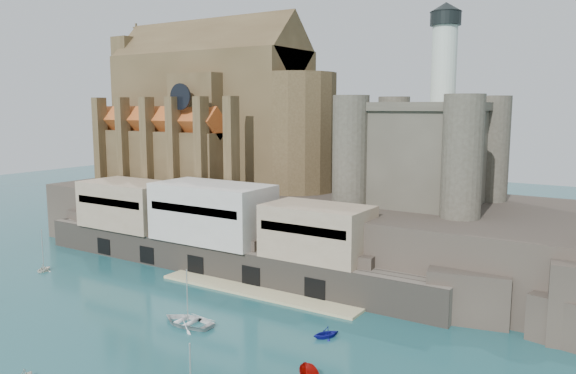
# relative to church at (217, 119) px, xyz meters

# --- Properties ---
(ground) EXTENTS (300.00, 300.00, 0.00)m
(ground) POSITION_rel_church_xyz_m (24.13, -41.85, -22.13)
(ground) COLOR #18494F
(ground) RESTS_ON ground
(promontory) EXTENTS (100.00, 36.00, 10.00)m
(promontory) POSITION_rel_church_xyz_m (23.94, -2.48, -17.20)
(promontory) COLOR #2C2621
(promontory) RESTS_ON ground
(quay) EXTENTS (70.00, 12.00, 13.05)m
(quay) POSITION_rel_church_xyz_m (13.94, -18.78, -16.06)
(quay) COLOR #61584E
(quay) RESTS_ON ground
(church) EXTENTS (47.00, 25.93, 30.51)m
(church) POSITION_rel_church_xyz_m (0.00, 0.00, 0.00)
(church) COLOR #4A3A22
(church) RESTS_ON promontory
(castle_keep) EXTENTS (21.20, 21.20, 29.30)m
(castle_keep) POSITION_rel_church_xyz_m (40.21, -0.78, -3.81)
(castle_keep) COLOR #444035
(castle_keep) RESTS_ON promontory
(boat_4) EXTENTS (2.78, 2.14, 2.83)m
(boat_4) POSITION_rel_church_xyz_m (-6.32, -33.11, -22.13)
(boat_4) COLOR white
(boat_4) RESTS_ON ground
(boat_6) EXTENTS (1.47, 4.71, 6.55)m
(boat_6) POSITION_rel_church_xyz_m (25.85, -36.75, -22.13)
(boat_6) COLOR white
(boat_6) RESTS_ON ground
(boat_7) EXTENTS (3.01, 2.72, 2.98)m
(boat_7) POSITION_rel_church_xyz_m (40.79, -31.53, -22.13)
(boat_7) COLOR navy
(boat_7) RESTS_ON ground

